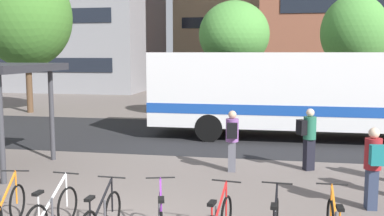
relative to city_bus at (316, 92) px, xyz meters
name	(u,v)px	position (x,y,z in m)	size (l,w,h in m)	color
bus_lane_asphalt	(196,135)	(-4.48, 0.00, -1.77)	(80.00, 7.20, 0.01)	#232326
city_bus	(316,92)	(0.00, 0.00, 0.00)	(12.04, 2.64, 3.20)	white
parked_bicycle_orange_1	(6,210)	(-6.22, -9.85, -1.39)	(0.52, 1.71, 0.99)	black
parked_bicycle_white_2	(52,213)	(-5.32, -9.83, -1.39)	(0.52, 1.72, 0.99)	black
commuter_black_pack_0	(308,135)	(-0.58, -4.58, -0.80)	(0.61, 0.53, 1.69)	black
commuter_teal_pack_3	(373,163)	(0.47, -7.51, -0.80)	(0.37, 0.55, 1.69)	#2D3851
commuter_black_pack_4	(232,137)	(-2.60, -5.09, -0.82)	(0.36, 0.54, 1.66)	#565660
street_tree_0	(234,35)	(-3.37, 4.00, 2.23)	(3.26, 3.26, 5.57)	brown
street_tree_1	(26,17)	(-14.36, 4.97, 3.26)	(4.73, 4.73, 7.68)	brown
street_tree_2	(354,33)	(2.41, 6.84, 2.42)	(3.33, 3.33, 6.08)	brown
building_centre_block	(254,12)	(-3.81, 35.36, 6.04)	(16.20, 12.90, 15.62)	tan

